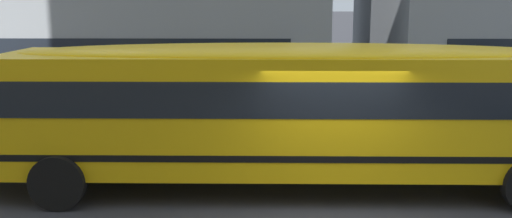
{
  "coord_description": "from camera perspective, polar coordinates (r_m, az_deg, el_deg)",
  "views": [
    {
      "loc": [
        -1.21,
        -8.79,
        3.65
      ],
      "look_at": [
        -1.34,
        0.89,
        1.77
      ],
      "focal_mm": 38.93,
      "sensor_mm": 36.0,
      "label": 1
    }
  ],
  "objects": [
    {
      "name": "sidewalk_far",
      "position": [
        17.01,
        4.84,
        -1.42
      ],
      "size": [
        120.0,
        3.0,
        0.01
      ],
      "primitive_type": "cube",
      "color": "gray",
      "rests_on": "ground_plane"
    },
    {
      "name": "school_bus",
      "position": [
        10.75,
        2.24,
        0.55
      ],
      "size": [
        12.83,
        3.05,
        2.87
      ],
      "rotation": [
        0.0,
        0.0,
        3.14
      ],
      "color": "yellow",
      "rests_on": "ground_plane"
    }
  ]
}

